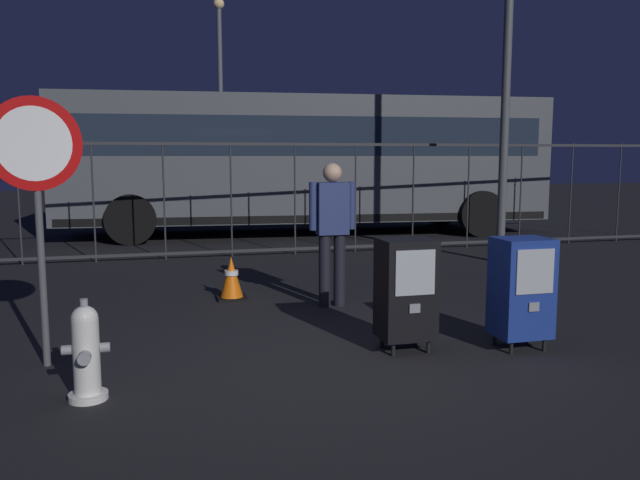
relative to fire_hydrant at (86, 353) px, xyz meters
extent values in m
plane|color=black|center=(1.85, 0.34, -0.35)|extent=(60.00, 60.00, 0.00)
cylinder|color=silver|center=(0.00, 0.00, -0.33)|extent=(0.28, 0.28, 0.05)
cylinder|color=silver|center=(0.00, 0.00, -0.03)|extent=(0.19, 0.19, 0.55)
sphere|color=silver|center=(0.00, 0.00, 0.25)|extent=(0.19, 0.19, 0.19)
cylinder|color=gray|center=(0.00, 0.00, 0.37)|extent=(0.06, 0.06, 0.05)
cylinder|color=gray|center=(0.00, -0.13, 0.00)|extent=(0.09, 0.08, 0.09)
cylinder|color=gray|center=(-0.13, 0.00, 0.03)|extent=(0.07, 0.07, 0.07)
cylinder|color=gray|center=(0.13, 0.00, 0.03)|extent=(0.07, 0.07, 0.07)
cylinder|color=black|center=(3.55, 0.18, -0.29)|extent=(0.04, 0.04, 0.12)
cylinder|color=black|center=(3.88, 0.18, -0.29)|extent=(0.04, 0.04, 0.12)
cylinder|color=black|center=(3.55, 0.46, -0.29)|extent=(0.04, 0.04, 0.12)
cylinder|color=black|center=(3.88, 0.46, -0.29)|extent=(0.04, 0.04, 0.12)
cube|color=navy|center=(3.71, 0.32, 0.22)|extent=(0.48, 0.40, 0.90)
cube|color=#B2B7BF|center=(3.71, 0.11, 0.40)|extent=(0.36, 0.01, 0.40)
cube|color=gray|center=(3.71, 0.11, 0.08)|extent=(0.10, 0.02, 0.08)
cylinder|color=black|center=(2.51, 0.40, -0.29)|extent=(0.04, 0.04, 0.12)
cylinder|color=black|center=(2.85, 0.40, -0.29)|extent=(0.04, 0.04, 0.12)
cylinder|color=black|center=(2.51, 0.68, -0.29)|extent=(0.04, 0.04, 0.12)
cylinder|color=black|center=(2.85, 0.68, -0.29)|extent=(0.04, 0.04, 0.12)
cube|color=black|center=(2.68, 0.54, 0.22)|extent=(0.48, 0.40, 0.90)
cube|color=#B2B7BF|center=(2.68, 0.33, 0.40)|extent=(0.36, 0.01, 0.40)
cube|color=gray|center=(2.68, 0.33, 0.08)|extent=(0.10, 0.02, 0.08)
cylinder|color=#4C4F54|center=(-0.40, 0.90, 0.75)|extent=(0.06, 0.06, 2.20)
cylinder|color=red|center=(-0.40, 0.88, 1.50)|extent=(0.71, 0.31, 0.76)
cylinder|color=white|center=(-0.40, 0.87, 1.50)|extent=(0.56, 0.23, 0.60)
cylinder|color=black|center=(2.42, 2.37, 0.07)|extent=(0.14, 0.14, 0.85)
cylinder|color=black|center=(2.60, 2.37, 0.07)|extent=(0.14, 0.14, 0.85)
cube|color=navy|center=(2.51, 2.37, 0.80)|extent=(0.36, 0.20, 0.60)
sphere|color=tan|center=(2.51, 2.37, 1.21)|extent=(0.22, 0.22, 0.22)
cylinder|color=navy|center=(2.28, 2.37, 0.83)|extent=(0.09, 0.09, 0.55)
cylinder|color=navy|center=(2.74, 2.37, 0.83)|extent=(0.09, 0.09, 0.55)
cube|color=black|center=(1.42, 3.04, -0.34)|extent=(0.36, 0.36, 0.03)
cone|color=orange|center=(1.42, 3.04, -0.07)|extent=(0.28, 0.28, 0.50)
cylinder|color=white|center=(1.42, 3.04, -0.02)|extent=(0.17, 0.17, 0.06)
cube|color=#2D2D33|center=(1.85, 6.38, 1.60)|extent=(18.00, 0.04, 0.05)
cube|color=#2D2D33|center=(1.85, 6.38, -0.25)|extent=(18.00, 0.04, 0.05)
cylinder|color=#2D2D33|center=(-1.53, 6.38, 0.65)|extent=(0.03, 0.03, 2.00)
cylinder|color=#2D2D33|center=(-0.40, 6.38, 0.65)|extent=(0.03, 0.03, 2.00)
cylinder|color=#2D2D33|center=(0.72, 6.38, 0.65)|extent=(0.03, 0.03, 2.00)
cylinder|color=#2D2D33|center=(1.85, 6.38, 0.65)|extent=(0.03, 0.03, 2.00)
cylinder|color=#2D2D33|center=(2.97, 6.38, 0.65)|extent=(0.03, 0.03, 2.00)
cylinder|color=#2D2D33|center=(4.10, 6.38, 0.65)|extent=(0.03, 0.03, 2.00)
cylinder|color=#2D2D33|center=(5.22, 6.38, 0.65)|extent=(0.03, 0.03, 2.00)
cylinder|color=#2D2D33|center=(6.35, 6.38, 0.65)|extent=(0.03, 0.03, 2.00)
cylinder|color=#2D2D33|center=(7.47, 6.38, 0.65)|extent=(0.03, 0.03, 2.00)
cylinder|color=#2D2D33|center=(8.60, 6.38, 0.65)|extent=(0.03, 0.03, 2.00)
cylinder|color=#2D2D33|center=(9.72, 6.38, 0.65)|extent=(0.03, 0.03, 2.00)
cube|color=#4C5156|center=(3.88, 9.38, 1.32)|extent=(10.67, 3.36, 2.65)
cube|color=#1E2838|center=(3.88, 9.38, 1.80)|extent=(10.04, 3.33, 0.80)
cube|color=black|center=(3.88, 9.38, 0.10)|extent=(10.46, 3.35, 0.16)
cylinder|color=black|center=(7.44, 7.83, 0.15)|extent=(1.02, 0.36, 1.00)
cylinder|color=black|center=(7.65, 10.32, 0.15)|extent=(1.02, 0.36, 1.00)
cylinder|color=black|center=(0.12, 8.44, 0.15)|extent=(1.02, 0.36, 1.00)
cylinder|color=black|center=(0.32, 10.93, 0.15)|extent=(1.02, 0.36, 1.00)
cube|color=#19519E|center=(5.38, 14.02, 1.32)|extent=(10.73, 3.83, 2.65)
cube|color=#1E2838|center=(5.38, 14.02, 1.80)|extent=(10.11, 3.77, 0.80)
cube|color=black|center=(5.38, 14.02, 0.10)|extent=(10.53, 3.81, 0.16)
cylinder|color=black|center=(8.87, 12.31, 0.15)|extent=(1.03, 0.41, 1.00)
cylinder|color=black|center=(9.19, 14.79, 0.15)|extent=(1.03, 0.41, 1.00)
cylinder|color=black|center=(1.58, 13.26, 0.15)|extent=(1.03, 0.41, 1.00)
cylinder|color=black|center=(1.90, 15.74, 0.15)|extent=(1.03, 0.41, 1.00)
cylinder|color=#4C4F54|center=(6.07, 4.69, 2.93)|extent=(0.14, 0.14, 6.57)
cylinder|color=#4C4F54|center=(2.64, 14.91, 2.67)|extent=(0.14, 0.14, 6.04)
sphere|color=#FFD18C|center=(2.64, 14.91, 5.79)|extent=(0.32, 0.32, 0.32)
camera|label=1|loc=(0.47, -4.78, 1.41)|focal=36.32mm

